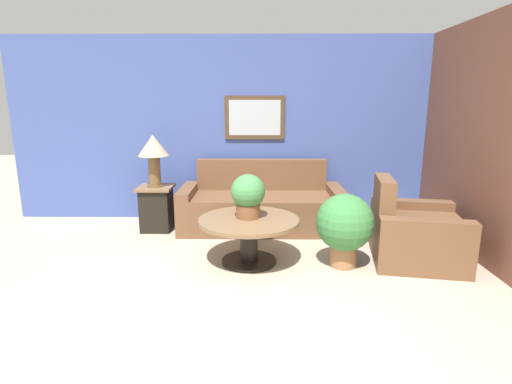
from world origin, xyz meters
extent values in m
plane|color=tan|center=(0.00, 0.00, 0.00)|extent=(20.00, 20.00, 0.00)
cube|color=#42569E|center=(0.00, 3.00, 1.30)|extent=(6.94, 0.06, 2.60)
cube|color=#4C3823|center=(0.04, 2.96, 1.48)|extent=(0.85, 0.03, 0.61)
cube|color=#B2BCC6|center=(0.04, 2.95, 1.48)|extent=(0.73, 0.01, 0.49)
cube|color=brown|center=(2.50, 1.49, 1.30)|extent=(0.06, 4.97, 2.60)
cube|color=brown|center=(0.13, 2.44, 0.24)|extent=(1.82, 0.88, 0.47)
cube|color=brown|center=(0.13, 2.81, 0.69)|extent=(1.82, 0.16, 0.43)
cube|color=brown|center=(-0.87, 2.44, 0.29)|extent=(0.18, 0.88, 0.57)
cube|color=brown|center=(1.14, 2.44, 0.29)|extent=(0.18, 0.88, 0.57)
cube|color=brown|center=(1.83, 1.36, 0.24)|extent=(1.01, 0.78, 0.47)
cube|color=brown|center=(1.46, 1.43, 0.69)|extent=(0.26, 0.65, 0.43)
cube|color=brown|center=(1.76, 0.96, 0.29)|extent=(0.93, 0.33, 0.57)
cube|color=brown|center=(1.89, 1.77, 0.29)|extent=(0.93, 0.33, 0.57)
cylinder|color=black|center=(-0.01, 1.27, 0.01)|extent=(0.59, 0.59, 0.03)
cylinder|color=black|center=(-0.01, 1.27, 0.24)|extent=(0.19, 0.19, 0.42)
cylinder|color=brown|center=(-0.01, 1.27, 0.47)|extent=(1.07, 1.07, 0.04)
cube|color=black|center=(-1.28, 2.39, 0.28)|extent=(0.38, 0.38, 0.57)
cube|color=brown|center=(-1.28, 2.39, 0.58)|extent=(0.45, 0.45, 0.03)
cylinder|color=brown|center=(-1.28, 2.39, 0.61)|extent=(0.22, 0.22, 0.02)
cylinder|color=brown|center=(-1.28, 2.39, 0.82)|extent=(0.16, 0.16, 0.39)
cone|color=tan|center=(-1.28, 2.39, 1.15)|extent=(0.40, 0.40, 0.27)
cylinder|color=brown|center=(-0.01, 1.32, 0.57)|extent=(0.26, 0.26, 0.15)
sphere|color=#428447|center=(-0.01, 1.32, 0.78)|extent=(0.36, 0.36, 0.36)
cylinder|color=#9E6B42|center=(0.99, 1.19, 0.13)|extent=(0.27, 0.27, 0.25)
sphere|color=#387A3D|center=(0.99, 1.19, 0.48)|extent=(0.60, 0.60, 0.60)
camera|label=1|loc=(0.11, -2.78, 1.70)|focal=28.00mm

